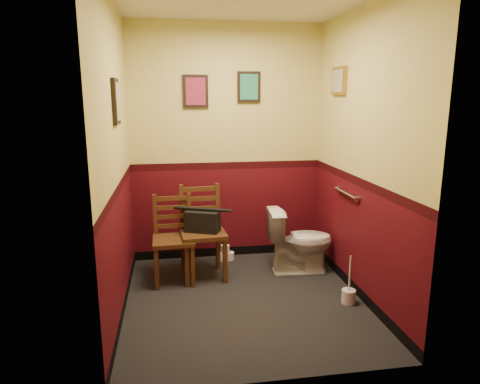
% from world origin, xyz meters
% --- Properties ---
extents(floor, '(2.20, 2.40, 0.00)m').
position_xyz_m(floor, '(0.00, 0.00, 0.00)').
color(floor, black).
rests_on(floor, ground).
extents(wall_back, '(2.20, 0.00, 2.70)m').
position_xyz_m(wall_back, '(0.00, 1.20, 1.35)').
color(wall_back, '#470A12').
rests_on(wall_back, ground).
extents(wall_front, '(2.20, 0.00, 2.70)m').
position_xyz_m(wall_front, '(0.00, -1.20, 1.35)').
color(wall_front, '#470A12').
rests_on(wall_front, ground).
extents(wall_left, '(0.00, 2.40, 2.70)m').
position_xyz_m(wall_left, '(-1.10, 0.00, 1.35)').
color(wall_left, '#470A12').
rests_on(wall_left, ground).
extents(wall_right, '(0.00, 2.40, 2.70)m').
position_xyz_m(wall_right, '(1.10, 0.00, 1.35)').
color(wall_right, '#470A12').
rests_on(wall_right, ground).
extents(grab_bar, '(0.05, 0.56, 0.06)m').
position_xyz_m(grab_bar, '(1.07, 0.25, 0.95)').
color(grab_bar, silver).
rests_on(grab_bar, wall_right).
extents(framed_print_back_a, '(0.28, 0.04, 0.36)m').
position_xyz_m(framed_print_back_a, '(-0.35, 1.18, 1.95)').
color(framed_print_back_a, black).
rests_on(framed_print_back_a, wall_back).
extents(framed_print_back_b, '(0.26, 0.04, 0.34)m').
position_xyz_m(framed_print_back_b, '(0.25, 1.18, 2.00)').
color(framed_print_back_b, black).
rests_on(framed_print_back_b, wall_back).
extents(framed_print_left, '(0.04, 0.30, 0.38)m').
position_xyz_m(framed_print_left, '(-1.08, 0.10, 1.85)').
color(framed_print_left, black).
rests_on(framed_print_left, wall_left).
extents(framed_print_right, '(0.04, 0.34, 0.28)m').
position_xyz_m(framed_print_right, '(1.08, 0.60, 2.05)').
color(framed_print_right, olive).
rests_on(framed_print_right, wall_right).
extents(toilet, '(0.73, 0.44, 0.70)m').
position_xyz_m(toilet, '(0.72, 0.60, 0.35)').
color(toilet, white).
rests_on(toilet, floor).
extents(toilet_brush, '(0.13, 0.13, 0.47)m').
position_xyz_m(toilet_brush, '(0.96, -0.21, 0.08)').
color(toilet_brush, silver).
rests_on(toilet_brush, floor).
extents(chair_left, '(0.43, 0.43, 0.90)m').
position_xyz_m(chair_left, '(-0.65, 0.59, 0.45)').
color(chair_left, '#472B15').
rests_on(chair_left, floor).
extents(chair_right, '(0.49, 0.49, 0.98)m').
position_xyz_m(chair_right, '(-0.34, 0.65, 0.49)').
color(chair_right, '#472B15').
rests_on(chair_right, floor).
extents(handbag, '(0.39, 0.30, 0.26)m').
position_xyz_m(handbag, '(-0.34, 0.60, 0.62)').
color(handbag, black).
rests_on(handbag, chair_right).
extents(tp_stack, '(0.22, 0.11, 0.19)m').
position_xyz_m(tp_stack, '(-0.05, 1.05, 0.08)').
color(tp_stack, silver).
rests_on(tp_stack, floor).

